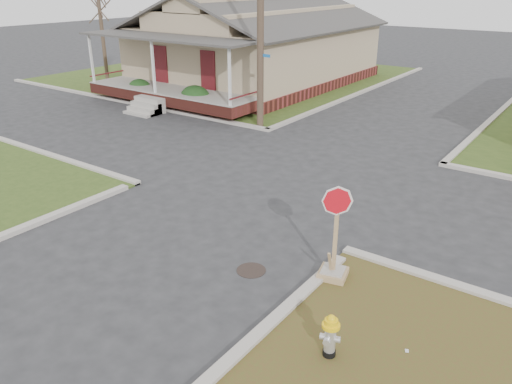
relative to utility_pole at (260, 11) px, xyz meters
The scene contains 11 objects.
ground 10.89m from the utility_pole, 64.74° to the right, with size 120.00×120.00×0.00m, color #29292B.
verge_far_left 13.48m from the utility_pole, 134.04° to the left, with size 19.00×19.00×0.05m, color #334A1A.
curbs 7.39m from the utility_pole, 42.88° to the right, with size 80.00×40.00×0.12m, color #AEA79D, non-canonical shape.
manhole 12.29m from the utility_pole, 55.75° to the right, with size 0.64×0.64×0.01m, color black.
corner_house 9.99m from the utility_pole, 126.69° to the left, with size 10.10×15.50×5.30m.
utility_pole is the anchor object (origin of this frame).
tree_far_left 14.31m from the utility_pole, 167.34° to the left, with size 0.22×0.22×4.90m, color #3B2C22.
fire_hydrant 14.71m from the utility_pole, 50.09° to the right, with size 0.30×0.30×0.80m.
stop_sign 12.49m from the utility_pole, 47.30° to the right, with size 0.59×0.57×2.08m.
hedge_left 8.97m from the utility_pole, behind, with size 1.40×1.15×1.07m, color #173C16.
hedge_right 5.80m from the utility_pole, behind, with size 1.50×1.23×1.15m, color #173C16.
Camera 1 is at (7.70, -7.99, 5.84)m, focal length 35.00 mm.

